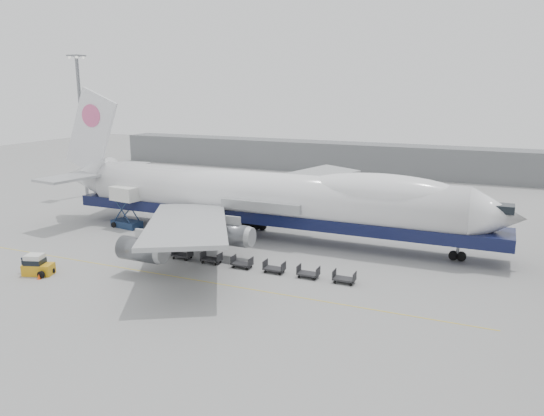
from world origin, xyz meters
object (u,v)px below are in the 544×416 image
at_px(airliner, 269,197).
at_px(baggage_tug, 37,266).
at_px(catering_truck, 126,204).
at_px(ground_worker, 23,265).

height_order(airliner, baggage_tug, airliner).
bearing_deg(baggage_tug, airliner, 35.35).
xyz_separation_m(airliner, catering_truck, (-21.03, -3.48, -2.20)).
distance_m(baggage_tug, ground_worker, 1.88).
distance_m(airliner, baggage_tug, 29.44).
xyz_separation_m(airliner, ground_worker, (-19.05, -23.62, -4.74)).
relative_size(catering_truck, baggage_tug, 1.72).
height_order(catering_truck, ground_worker, catering_truck).
relative_size(baggage_tug, ground_worker, 1.96).
bearing_deg(ground_worker, catering_truck, -2.82).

